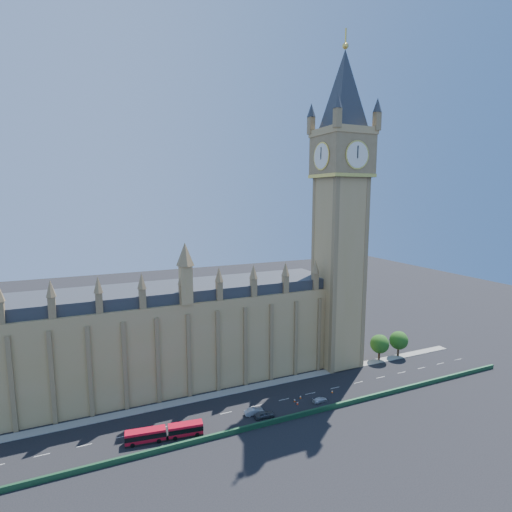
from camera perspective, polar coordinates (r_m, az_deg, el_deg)
name	(u,v)px	position (r m, az deg, el deg)	size (l,w,h in m)	color
ground	(241,409)	(106.50, -2.12, -21.04)	(400.00, 400.00, 0.00)	black
palace_westminster	(124,342)	(115.23, -18.30, -11.54)	(120.00, 20.00, 28.00)	tan
elizabeth_tower	(341,190)	(123.41, 12.05, 9.27)	(20.59, 20.59, 105.00)	tan
bridge_parapet	(256,426)	(99.05, -0.03, -23.11)	(160.00, 0.60, 1.20)	#1E4C2D
kerb_north	(228,392)	(114.29, -3.99, -18.83)	(160.00, 3.00, 0.16)	gray
tree_east_near	(380,343)	(137.50, 17.29, -11.83)	(6.00, 6.00, 8.50)	#382619
tree_east_far	(399,340)	(142.65, 19.77, -11.20)	(6.00, 6.00, 8.50)	#382619
red_bus	(165,433)	(97.21, -12.92, -23.39)	(16.78, 4.55, 2.82)	red
car_grey	(264,414)	(102.79, 1.20, -21.69)	(1.94, 4.81, 1.64)	#45494D
car_silver	(254,411)	(103.97, -0.26, -21.32)	(1.69, 4.85, 1.60)	#93969A
car_white	(320,400)	(110.53, 9.13, -19.63)	(1.65, 4.05, 1.18)	silver
cone_a	(297,403)	(108.82, 5.95, -20.17)	(0.63, 0.63, 0.76)	black
cone_b	(332,392)	(115.54, 10.84, -18.49)	(0.57, 0.57, 0.74)	black
cone_c	(295,400)	(109.95, 5.54, -19.84)	(0.60, 0.60, 0.78)	black
cone_d	(300,397)	(111.69, 6.37, -19.38)	(0.60, 0.60, 0.76)	black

